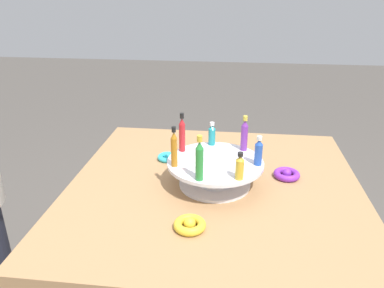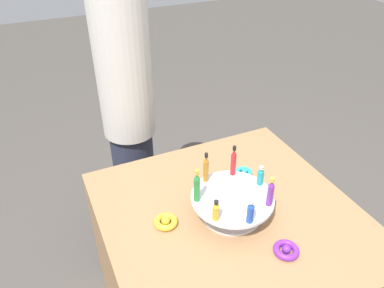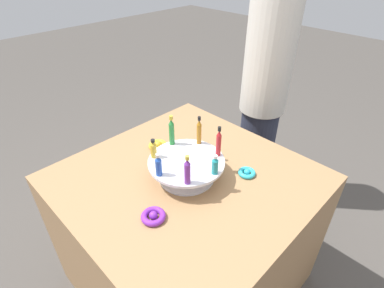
{
  "view_description": "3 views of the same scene",
  "coord_description": "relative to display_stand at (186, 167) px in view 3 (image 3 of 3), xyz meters",
  "views": [
    {
      "loc": [
        -1.12,
        -0.06,
        1.38
      ],
      "look_at": [
        -0.02,
        0.08,
        0.9
      ],
      "focal_mm": 35.0,
      "sensor_mm": 36.0,
      "label": 1
    },
    {
      "loc": [
        -0.59,
        -0.92,
        1.81
      ],
      "look_at": [
        -0.05,
        0.26,
        0.93
      ],
      "focal_mm": 35.0,
      "sensor_mm": 36.0,
      "label": 2
    },
    {
      "loc": [
        0.72,
        -0.68,
        1.6
      ],
      "look_at": [
        -0.01,
        0.04,
        0.89
      ],
      "focal_mm": 28.0,
      "sensor_mm": 36.0,
      "label": 3
    }
  ],
  "objects": [
    {
      "name": "ribbon_bow_gold",
      "position": [
        -0.26,
        0.05,
        -0.04
      ],
      "size": [
        0.09,
        0.09,
        0.03
      ],
      "color": "gold",
      "rests_on": "party_table"
    },
    {
      "name": "bottle_green",
      "position": [
        -0.13,
        0.04,
        0.1
      ],
      "size": [
        0.02,
        0.02,
        0.14
      ],
      "color": "#288438",
      "rests_on": "display_stand"
    },
    {
      "name": "bottle_amber",
      "position": [
        -0.05,
        0.13,
        0.1
      ],
      "size": [
        0.02,
        0.02,
        0.14
      ],
      "color": "#AD6B19",
      "rests_on": "display_stand"
    },
    {
      "name": "bottle_gold",
      "position": [
        -0.11,
        -0.08,
        0.08
      ],
      "size": [
        0.03,
        0.03,
        0.09
      ],
      "color": "gold",
      "rests_on": "display_stand"
    },
    {
      "name": "display_stand",
      "position": [
        0.0,
        0.0,
        0.0
      ],
      "size": [
        0.32,
        0.32,
        0.09
      ],
      "color": "silver",
      "rests_on": "party_table"
    },
    {
      "name": "bottle_blue",
      "position": [
        -0.01,
        -0.14,
        0.08
      ],
      "size": [
        0.03,
        0.03,
        0.1
      ],
      "color": "#234CAD",
      "rests_on": "display_stand"
    },
    {
      "name": "party_table",
      "position": [
        0.0,
        0.0,
        -0.43
      ],
      "size": [
        1.0,
        1.0,
        0.74
      ],
      "color": "#9E754C",
      "rests_on": "ground_plane"
    },
    {
      "name": "ribbon_bow_teal",
      "position": [
        0.18,
        0.2,
        -0.04
      ],
      "size": [
        0.08,
        0.08,
        0.03
      ],
      "color": "#2DB7CC",
      "rests_on": "party_table"
    },
    {
      "name": "ribbon_bow_purple",
      "position": [
        0.08,
        -0.25,
        -0.04
      ],
      "size": [
        0.09,
        0.09,
        0.03
      ],
      "color": "purple",
      "rests_on": "party_table"
    },
    {
      "name": "ground_plane",
      "position": [
        0.0,
        0.0,
        -0.8
      ],
      "size": [
        12.0,
        12.0,
        0.0
      ],
      "primitive_type": "plane",
      "color": "#4C4742"
    },
    {
      "name": "person_figure",
      "position": [
        -0.17,
        0.84,
        0.05
      ],
      "size": [
        0.28,
        0.28,
        1.67
      ],
      "rotation": [
        0.0,
        0.0,
        -1.37
      ],
      "color": "#282D42",
      "rests_on": "ground_plane"
    },
    {
      "name": "bottle_teal",
      "position": [
        0.14,
        0.02,
        0.08
      ],
      "size": [
        0.03,
        0.03,
        0.09
      ],
      "color": "teal",
      "rests_on": "display_stand"
    },
    {
      "name": "bottle_purple",
      "position": [
        0.1,
        -0.09,
        0.1
      ],
      "size": [
        0.02,
        0.02,
        0.13
      ],
      "color": "#702D93",
      "rests_on": "display_stand"
    },
    {
      "name": "bottle_red",
      "position": [
        0.07,
        0.12,
        0.1
      ],
      "size": [
        0.02,
        0.02,
        0.14
      ],
      "color": "#B21E23",
      "rests_on": "display_stand"
    }
  ]
}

